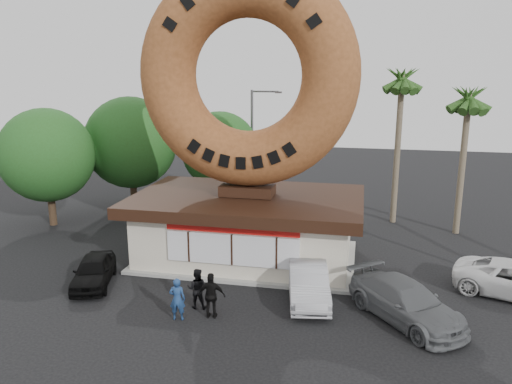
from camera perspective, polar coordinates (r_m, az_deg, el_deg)
The scene contains 15 objects.
ground at distance 20.20m, azimuth -4.89°, elevation -13.57°, with size 90.00×90.00×0.00m, color black.
donut_shop at distance 24.89m, azimuth -0.97°, elevation -3.78°, with size 11.20×7.20×3.80m.
giant_donut at distance 23.76m, azimuth -1.03°, elevation 13.14°, with size 10.42×10.42×2.66m, color #9A572C.
tree_west at distance 33.93m, azimuth -14.12°, elevation 5.49°, with size 6.00×6.00×7.65m.
tree_mid at distance 33.89m, azimuth -4.14°, elevation 4.80°, with size 5.20×5.20×6.63m.
tree_far at distance 32.34m, azimuth -22.79°, elevation 3.89°, with size 5.60×5.60×7.14m.
palm_near at distance 31.22m, azimuth 16.32°, elevation 11.64°, with size 2.60×2.60×9.75m.
palm_far at distance 30.22m, azimuth 23.10°, elevation 9.28°, with size 2.60×2.60×8.75m.
street_lamp at distance 34.25m, azimuth -0.22°, elevation 5.71°, with size 2.11×0.20×8.00m.
person_left at distance 19.51m, azimuth -8.99°, elevation -11.99°, with size 0.61×0.40×1.67m, color navy.
person_center at distance 20.31m, azimuth -6.76°, elevation -10.88°, with size 0.80×0.62×1.64m, color black.
person_right at distance 19.47m, azimuth -5.11°, elevation -11.71°, with size 1.06×0.44×1.81m, color black.
car_black at distance 23.41m, azimuth -18.07°, elevation -8.55°, with size 1.53×3.80×1.29m, color black.
car_silver at distance 21.05m, azimuth 5.99°, elevation -10.22°, with size 1.55×4.45×1.47m, color #A8A8AD.
car_grey at distance 20.10m, azimuth 16.75°, elevation -11.93°, with size 2.08×5.12×1.49m, color slate.
Camera 1 is at (5.39, -17.14, 9.23)m, focal length 35.00 mm.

